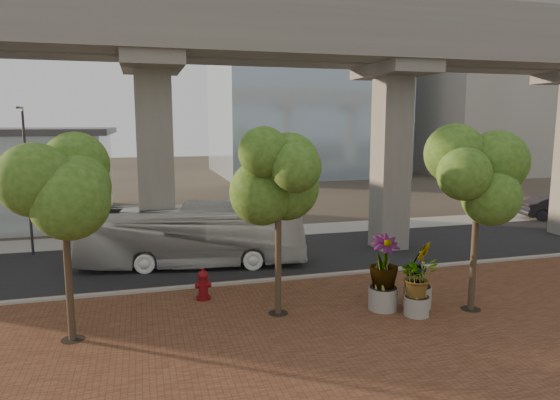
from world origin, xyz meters
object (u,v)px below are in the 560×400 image
object	(u,v)px
parked_car	(558,208)
fire_hydrant	(203,285)
planter_front	(418,279)
transit_bus	(192,236)

from	to	relation	value
parked_car	fire_hydrant	world-z (taller)	parked_car
fire_hydrant	planter_front	bearing A→B (deg)	-27.25
transit_bus	fire_hydrant	xyz separation A→B (m)	(-0.09, -4.76, -0.83)
fire_hydrant	planter_front	size ratio (longest dim) A/B	0.56
transit_bus	fire_hydrant	size ratio (longest dim) A/B	8.80
transit_bus	parked_car	xyz separation A→B (m)	(25.58, 4.69, -0.65)
transit_bus	fire_hydrant	world-z (taller)	transit_bus
transit_bus	planter_front	xyz separation A→B (m)	(6.84, -8.33, -0.11)
transit_bus	fire_hydrant	bearing A→B (deg)	-171.75
fire_hydrant	planter_front	xyz separation A→B (m)	(6.93, -3.57, 0.72)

